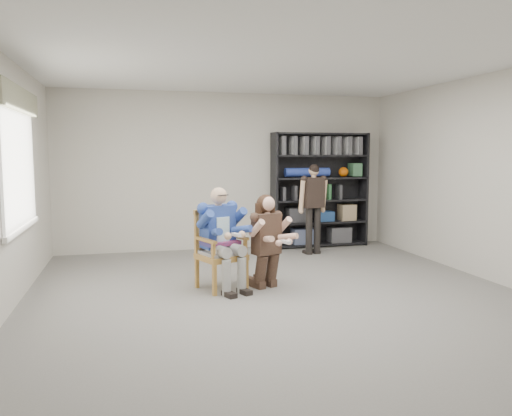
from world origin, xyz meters
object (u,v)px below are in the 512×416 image
object	(u,v)px
seated_man	(221,238)
kneeling_woman	(268,242)
bookshelf	(320,190)
armchair	(221,250)
standing_man	(313,209)

from	to	relation	value
seated_man	kneeling_woman	distance (m)	0.59
bookshelf	seated_man	bearing A→B (deg)	-132.80
armchair	standing_man	bearing A→B (deg)	22.23
armchair	kneeling_woman	size ratio (longest dim) A/B	0.84
kneeling_woman	standing_man	bearing A→B (deg)	34.14
seated_man	standing_man	world-z (taller)	standing_man
kneeling_woman	standing_man	world-z (taller)	standing_man
armchair	standing_man	world-z (taller)	standing_man
seated_man	armchair	bearing A→B (deg)	0.00
bookshelf	standing_man	xyz separation A→B (m)	(-0.38, -0.69, -0.27)
kneeling_woman	bookshelf	size ratio (longest dim) A/B	0.57
armchair	kneeling_woman	distance (m)	0.60
seated_man	bookshelf	xyz separation A→B (m)	(2.31, 2.49, 0.39)
armchair	standing_man	xyz separation A→B (m)	(1.92, 1.80, 0.27)
standing_man	seated_man	bearing A→B (deg)	-145.06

